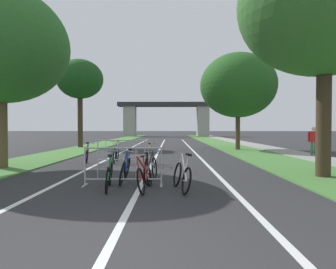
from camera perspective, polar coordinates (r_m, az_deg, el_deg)
The scene contains 21 objects.
grass_verge_left at distance 29.16m, azimuth -12.52°, elevation -1.79°, with size 2.91×61.75×0.05m, color #477A38.
grass_verge_right at distance 28.84m, azimuth 10.43°, elevation -1.81°, with size 2.91×61.75×0.05m, color #477A38.
sidewalk_path_right at distance 29.37m, azimuth 15.18°, elevation -1.75°, with size 2.03×61.75×0.08m, color gray.
lane_stripe_center at distance 21.04m, azimuth -1.69°, elevation -2.99°, with size 0.14×35.73×0.01m, color silver.
lane_stripe_right_lane at distance 21.09m, azimuth 4.78°, elevation -2.98°, with size 0.14×35.73×0.01m, color silver.
lane_stripe_left_lane at distance 21.27m, azimuth -8.10°, elevation -2.95°, with size 0.14×35.73×0.01m, color silver.
overpass_bridge at distance 54.21m, azimuth -0.33°, elevation 3.99°, with size 18.20×2.93×6.43m.
tree_left_oak_mid at distance 24.36m, azimuth -17.17°, elevation 10.42°, with size 3.69×3.69×7.08m.
tree_right_cypress_far at distance 10.94m, azimuth 28.85°, elevation 22.10°, with size 5.37×5.37×7.79m.
tree_right_pine_near at distance 21.14m, azimuth 13.80°, elevation 9.48°, with size 5.36×5.36×6.88m.
crowd_barrier_nearest at distance 7.91m, azimuth -8.94°, elevation -6.39°, with size 2.14×0.50×1.05m.
crowd_barrier_second at distance 12.84m, azimuth -9.27°, elevation -3.44°, with size 2.15×0.53×1.05m.
bicycle_yellow_0 at distance 12.22m, azimuth -4.11°, elevation -4.31°, with size 0.45×1.75×0.98m.
bicycle_black_1 at distance 8.40m, azimuth -3.47°, elevation -6.92°, with size 0.53×1.69×0.89m.
bicycle_red_2 at distance 7.28m, azimuth -4.68°, elevation -8.25°, with size 0.53×1.69×0.96m.
bicycle_silver_3 at distance 13.36m, azimuth -10.30°, elevation -3.82°, with size 0.52×1.68×1.02m.
bicycle_purple_4 at distance 12.69m, azimuth -15.90°, elevation -4.10°, with size 0.56×1.74×0.98m.
bicycle_blue_5 at distance 8.40m, azimuth -8.51°, elevation -6.89°, with size 0.47×1.76×1.01m.
bicycle_green_6 at distance 7.54m, azimuth -11.64°, elevation -7.92°, with size 0.50×1.65×0.99m.
bicycle_white_7 at distance 7.25m, azimuth 2.80°, elevation -8.27°, with size 0.50×1.63×0.96m.
pedestrian_waiting at distance 17.50m, azimuth 27.08°, elevation -0.71°, with size 0.58×0.37×1.65m.
Camera 1 is at (0.81, -3.11, 1.57)m, focal length 30.54 mm.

